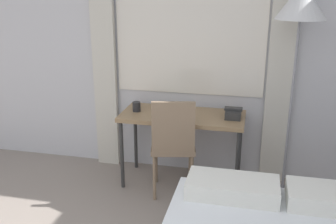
# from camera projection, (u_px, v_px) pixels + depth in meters

# --- Properties ---
(wall_back_with_window) EXTENTS (5.79, 0.13, 2.70)m
(wall_back_with_window) POSITION_uv_depth(u_px,v_px,m) (159.00, 42.00, 3.92)
(wall_back_with_window) COLOR silver
(wall_back_with_window) RESTS_ON ground_plane
(desk) EXTENTS (1.18, 0.52, 0.73)m
(desk) POSITION_uv_depth(u_px,v_px,m) (183.00, 121.00, 3.76)
(desk) COLOR #937551
(desk) RESTS_ON ground_plane
(desk_chair) EXTENTS (0.47, 0.47, 0.96)m
(desk_chair) POSITION_uv_depth(u_px,v_px,m) (173.00, 141.00, 3.58)
(desk_chair) COLOR #8C7259
(desk_chair) RESTS_ON ground_plane
(standing_lamp) EXTENTS (0.42, 0.42, 1.93)m
(standing_lamp) POSITION_uv_depth(u_px,v_px,m) (301.00, 11.00, 3.22)
(standing_lamp) COLOR #4C4C51
(standing_lamp) RESTS_ON ground_plane
(telephone) EXTENTS (0.16, 0.19, 0.10)m
(telephone) POSITION_uv_depth(u_px,v_px,m) (233.00, 113.00, 3.64)
(telephone) COLOR #2D2D2D
(telephone) RESTS_ON desk
(book) EXTENTS (0.24, 0.23, 0.02)m
(book) POSITION_uv_depth(u_px,v_px,m) (169.00, 110.00, 3.82)
(book) COLOR #33664C
(book) RESTS_ON desk
(mug) EXTENTS (0.08, 0.08, 0.09)m
(mug) POSITION_uv_depth(u_px,v_px,m) (137.00, 107.00, 3.81)
(mug) COLOR #262628
(mug) RESTS_ON desk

